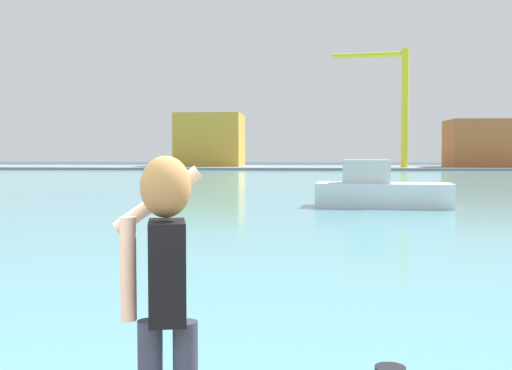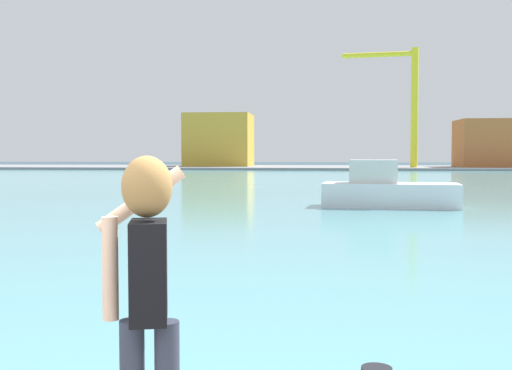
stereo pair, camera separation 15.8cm
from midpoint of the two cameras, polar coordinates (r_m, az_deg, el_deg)
ground_plane at (r=52.67m, az=3.34°, el=0.36°), size 220.00×220.00×0.00m
harbor_water at (r=54.66m, az=3.40°, el=0.46°), size 140.00×100.00×0.02m
far_shore_dock at (r=94.63m, az=4.03°, el=1.62°), size 140.00×20.00×0.36m
person_photographer at (r=3.50m, az=-9.72°, el=-8.43°), size 0.53×0.54×1.74m
boat_moored at (r=27.73m, az=11.24°, el=-0.47°), size 6.05×2.72×2.08m
warehouse_left at (r=97.62m, az=-4.31°, el=4.17°), size 10.09×9.52×8.17m
warehouse_right at (r=97.30m, az=21.19°, el=3.62°), size 13.59×8.19×6.93m
port_crane at (r=90.91m, az=12.84°, el=8.06°), size 10.71×2.30×16.92m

